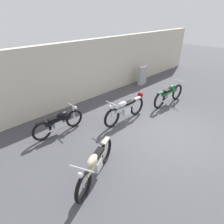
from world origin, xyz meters
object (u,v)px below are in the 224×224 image
object	(u,v)px
motorcycle_cream	(95,165)
motorcycle_green	(169,94)
stone_marker	(142,76)
motorcycle_black	(59,122)
motorcycle_silver	(125,110)
helmet	(140,95)

from	to	relation	value
motorcycle_cream	motorcycle_green	size ratio (longest dim) A/B	0.87
stone_marker	motorcycle_black	xyz separation A→B (m)	(-6.02, -0.97, -0.12)
stone_marker	motorcycle_silver	distance (m)	4.28
motorcycle_green	motorcycle_black	bearing A→B (deg)	166.42
helmet	stone_marker	bearing A→B (deg)	34.85
motorcycle_cream	motorcycle_black	size ratio (longest dim) A/B	0.99
motorcycle_black	motorcycle_green	bearing A→B (deg)	-14.74
motorcycle_silver	motorcycle_cream	size ratio (longest dim) A/B	1.14
motorcycle_black	motorcycle_silver	bearing A→B (deg)	-23.05
stone_marker	motorcycle_cream	world-z (taller)	stone_marker
motorcycle_black	stone_marker	bearing A→B (deg)	11.11
stone_marker	motorcycle_black	size ratio (longest dim) A/B	0.56
helmet	motorcycle_silver	distance (m)	2.43
motorcycle_silver	motorcycle_green	bearing A→B (deg)	172.77
stone_marker	motorcycle_cream	xyz separation A→B (m)	(-6.48, -3.43, -0.09)
stone_marker	motorcycle_black	bearing A→B (deg)	-170.85
stone_marker	helmet	size ratio (longest dim) A/B	3.93
motorcycle_silver	motorcycle_green	world-z (taller)	motorcycle_green
motorcycle_green	motorcycle_silver	bearing A→B (deg)	174.24
helmet	motorcycle_silver	xyz separation A→B (m)	(-2.23, -0.93, 0.33)
helmet	motorcycle_green	xyz separation A→B (m)	(0.36, -1.33, 0.33)
motorcycle_cream	motorcycle_silver	bearing A→B (deg)	-176.91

